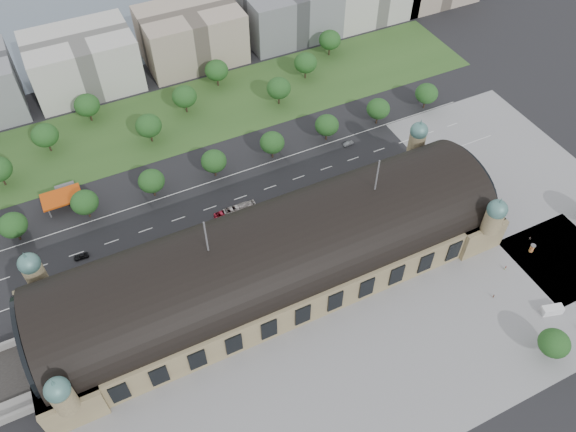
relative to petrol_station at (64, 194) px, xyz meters
name	(u,v)px	position (x,y,z in m)	size (l,w,h in m)	color
ground	(274,277)	(53.91, -65.28, -2.95)	(900.00, 900.00, 0.00)	black
station	(274,258)	(53.91, -65.28, 7.33)	(150.00, 48.40, 44.30)	tan
plaza_south	(372,379)	(63.91, -109.28, -2.95)	(190.00, 48.00, 0.12)	gray
plaza_east	(520,180)	(156.91, -65.28, -2.95)	(56.00, 100.00, 0.12)	gray
road_slab	(178,219)	(33.91, -27.28, -2.95)	(260.00, 26.00, 0.10)	black
grass_belt	(148,126)	(38.91, 27.72, -2.95)	(300.00, 45.00, 0.10)	#2E5221
petrol_station	(64,194)	(0.00, 0.00, 0.00)	(14.00, 13.00, 5.05)	#C4450B
office_3	(83,62)	(23.91, 67.72, 9.05)	(45.00, 32.00, 24.00)	beige
office_4	(191,35)	(73.91, 67.72, 9.05)	(45.00, 32.00, 24.00)	tan
office_5	(288,11)	(123.91, 67.72, 9.05)	(45.00, 32.00, 24.00)	gray
tree_row_2	(13,225)	(-18.09, -12.28, 4.48)	(9.60, 9.60, 11.52)	#2D2116
tree_row_3	(85,202)	(5.91, -12.28, 4.48)	(9.60, 9.60, 11.52)	#2D2116
tree_row_4	(151,181)	(29.91, -12.28, 4.48)	(9.60, 9.60, 11.52)	#2D2116
tree_row_5	(214,161)	(53.91, -12.28, 4.48)	(9.60, 9.60, 11.52)	#2D2116
tree_row_6	(272,143)	(77.91, -12.28, 4.48)	(9.60, 9.60, 11.52)	#2D2116
tree_row_7	(327,125)	(101.91, -12.28, 4.48)	(9.60, 9.60, 11.52)	#2D2116
tree_row_8	(378,109)	(125.91, -12.28, 4.48)	(9.60, 9.60, 11.52)	#2D2116
tree_row_9	(427,93)	(149.91, -12.28, 4.48)	(9.60, 9.60, 11.52)	#2D2116
tree_belt_4	(45,135)	(-0.09, 29.72, 5.10)	(10.40, 10.40, 12.48)	#2D2116
tree_belt_5	(87,105)	(18.91, 41.72, 5.10)	(10.40, 10.40, 12.48)	#2D2116
tree_belt_6	(149,126)	(37.91, 17.72, 5.10)	(10.40, 10.40, 12.48)	#2D2116
tree_belt_7	(184,96)	(56.91, 29.72, 5.10)	(10.40, 10.40, 12.48)	#2D2116
tree_belt_8	(217,70)	(75.91, 41.72, 5.10)	(10.40, 10.40, 12.48)	#2D2116
tree_belt_9	(279,88)	(94.91, 17.72, 5.10)	(10.40, 10.40, 12.48)	#2D2116
tree_belt_10	(306,63)	(113.91, 29.72, 5.10)	(10.40, 10.40, 12.48)	#2D2116
tree_belt_11	(330,40)	(132.91, 41.72, 5.10)	(10.40, 10.40, 12.48)	#2D2116
tree_plaza_s	(554,343)	(113.91, -125.28, 3.86)	(9.00, 9.00, 10.64)	#2D2116
traffic_car_2	(81,256)	(-0.87, -29.58, -2.26)	(2.28, 4.94, 1.37)	black
traffic_car_5	(349,143)	(108.54, -19.16, -2.21)	(1.56, 4.48, 1.47)	#5B5E63
traffic_car_6	(377,168)	(111.29, -36.49, -2.27)	(2.26, 4.91, 1.36)	silver
parked_car_0	(76,287)	(-4.84, -41.35, -2.13)	(1.74, 5.00, 1.65)	black
parked_car_1	(33,300)	(-18.16, -40.28, -2.29)	(2.19, 4.74, 1.32)	maroon
parked_car_2	(120,276)	(8.88, -43.17, -2.30)	(1.82, 4.47, 1.30)	#172241
parked_car_3	(114,280)	(6.53, -43.73, -2.21)	(1.75, 4.36, 1.48)	slate
parked_car_4	(183,256)	(29.86, -44.28, -2.15)	(1.69, 4.85, 1.60)	white
parked_car_5	(189,253)	(32.00, -44.27, -2.18)	(2.56, 5.55, 1.54)	gray
parked_car_6	(181,252)	(29.72, -42.43, -2.12)	(2.32, 5.70, 1.65)	black
bus_west	(229,213)	(50.80, -33.74, -1.43)	(2.55, 10.88, 3.03)	#B41C33
bus_mid	(240,209)	(54.89, -34.00, -1.25)	(2.86, 12.22, 3.40)	#BFB4AF
bus_east	(283,204)	(70.04, -38.28, -1.42)	(2.56, 10.95, 3.05)	beige
van_south	(551,310)	(125.07, -114.78, -1.59)	(7.02, 4.30, 2.84)	white
advertising_column	(532,248)	(136.60, -93.52, -1.24)	(1.73, 1.73, 3.29)	#C13044
pedestrian_0	(505,268)	(123.67, -95.71, -2.13)	(0.80, 0.46, 1.64)	gray
pedestrian_1	(494,296)	(112.95, -102.71, -2.14)	(0.59, 0.39, 1.63)	gray
pedestrian_2	(530,238)	(139.93, -89.28, -2.16)	(0.77, 0.44, 1.58)	gray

